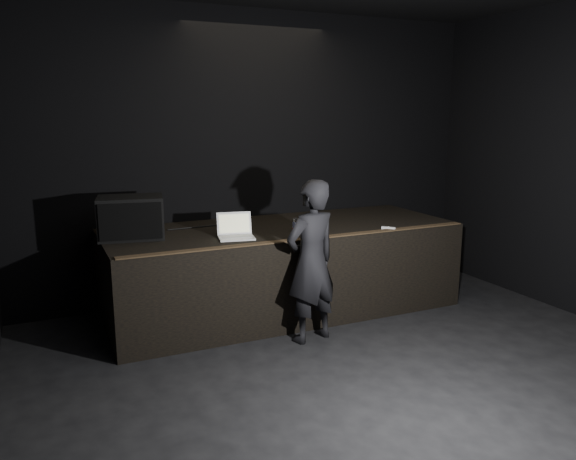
# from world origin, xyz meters

# --- Properties ---
(ground) EXTENTS (7.00, 7.00, 0.00)m
(ground) POSITION_xyz_m (0.00, 0.00, 0.00)
(ground) COLOR black
(ground) RESTS_ON ground
(room_walls) EXTENTS (6.10, 7.10, 3.52)m
(room_walls) POSITION_xyz_m (0.00, 0.00, 2.02)
(room_walls) COLOR black
(room_walls) RESTS_ON ground
(stage_riser) EXTENTS (4.00, 1.50, 1.00)m
(stage_riser) POSITION_xyz_m (0.00, 2.73, 0.50)
(stage_riser) COLOR black
(stage_riser) RESTS_ON ground
(riser_lip) EXTENTS (3.92, 0.10, 0.01)m
(riser_lip) POSITION_xyz_m (0.00, 2.02, 1.01)
(riser_lip) COLOR brown
(riser_lip) RESTS_ON stage_riser
(stage_monitor) EXTENTS (0.73, 0.59, 0.44)m
(stage_monitor) POSITION_xyz_m (-1.67, 2.83, 1.22)
(stage_monitor) COLOR black
(stage_monitor) RESTS_ON stage_riser
(cable) EXTENTS (0.83, 0.06, 0.02)m
(cable) POSITION_xyz_m (-0.84, 3.06, 1.01)
(cable) COLOR black
(cable) RESTS_ON stage_riser
(laptop) EXTENTS (0.42, 0.39, 0.25)m
(laptop) POSITION_xyz_m (-0.68, 2.41, 1.07)
(laptop) COLOR silver
(laptop) RESTS_ON stage_riser
(beer_can) EXTENTS (0.06, 0.06, 0.15)m
(beer_can) POSITION_xyz_m (0.01, 2.39, 1.08)
(beer_can) COLOR silver
(beer_can) RESTS_ON stage_riser
(plastic_cup) EXTENTS (0.08, 0.08, 0.10)m
(plastic_cup) POSITION_xyz_m (0.37, 2.73, 1.05)
(plastic_cup) COLOR white
(plastic_cup) RESTS_ON stage_riser
(wii_remote) EXTENTS (0.13, 0.14, 0.03)m
(wii_remote) POSITION_xyz_m (1.02, 2.08, 1.01)
(wii_remote) COLOR white
(wii_remote) RESTS_ON stage_riser
(person) EXTENTS (0.68, 0.53, 1.65)m
(person) POSITION_xyz_m (-0.10, 1.78, 0.83)
(person) COLOR black
(person) RESTS_ON ground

